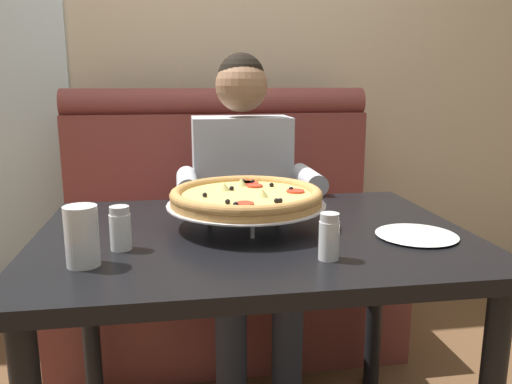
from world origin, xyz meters
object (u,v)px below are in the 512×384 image
Objects in this scene: plate_near_left at (417,233)px; drinking_glass at (82,240)px; pizza at (246,197)px; shaker_parmesan at (120,231)px; diner_main at (245,196)px; booth_bench at (224,250)px; shaker_pepper_flakes at (329,240)px; dining_table at (253,264)px.

drinking_glass is at bearing -174.25° from plate_near_left.
pizza reaches higher than shaker_parmesan.
shaker_parmesan reaches higher than plate_near_left.
diner_main reaches higher than plate_near_left.
drinking_glass is at bearing -110.89° from booth_bench.
drinking_glass reaches higher than plate_near_left.
drinking_glass is (-0.07, -0.10, 0.01)m from shaker_parmesan.
shaker_pepper_flakes is at bearing -4.83° from drinking_glass.
pizza is (-0.01, -0.84, 0.44)m from booth_bench.
shaker_pepper_flakes is at bearing -60.83° from dining_table.
dining_table is 10.62× the size of shaker_pepper_flakes.
dining_table is at bearing 119.17° from shaker_pepper_flakes.
plate_near_left is 0.85m from drinking_glass.
dining_table is 0.19m from pizza.
shaker_pepper_flakes is 0.56m from drinking_glass.
pizza is 0.48m from plate_near_left.
plate_near_left is 1.57× the size of drinking_glass.
plate_near_left is at bearing -67.29° from booth_bench.
shaker_parmesan is (-0.49, 0.15, -0.00)m from shaker_pepper_flakes.
plate_near_left is (0.42, -1.01, 0.37)m from booth_bench.
dining_table is 0.32m from shaker_pepper_flakes.
booth_bench is 1.14× the size of diner_main.
booth_bench is 13.30× the size of shaker_parmesan.
shaker_pepper_flakes is at bearing -17.04° from shaker_parmesan.
shaker_parmesan is 0.13m from drinking_glass.
shaker_parmesan reaches higher than dining_table.
booth_bench is 1.24× the size of dining_table.
diner_main is at bearing 115.85° from plate_near_left.
diner_main reaches higher than drinking_glass.
plate_near_left is at bearing -15.50° from dining_table.
dining_table is at bearing -79.19° from pizza.
booth_bench is 13.12× the size of shaker_pepper_flakes.
diner_main is 0.83m from plate_near_left.
pizza is at bearing 157.92° from plate_near_left.
pizza reaches higher than plate_near_left.
booth_bench is at bearing 103.14° from diner_main.
pizza is 0.35m from shaker_pepper_flakes.
diner_main is at bearing 82.67° from pizza.
drinking_glass is (-0.48, -0.83, 0.11)m from diner_main.
shaker_pepper_flakes is 1.01× the size of shaker_parmesan.
pizza is 0.37m from shaker_parmesan.
booth_bench is 0.93m from dining_table.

